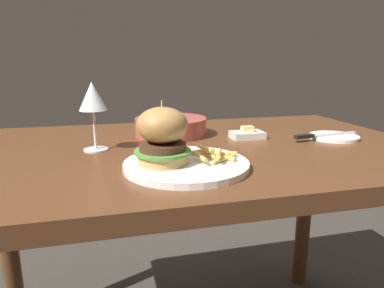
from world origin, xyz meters
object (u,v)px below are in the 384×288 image
main_plate (186,165)px  burger_sandwich (162,135)px  bread_plate (334,137)px  butter_dish (247,134)px  soup_bowl (171,126)px  table_knife (321,135)px  wine_glass (93,99)px

main_plate → burger_sandwich: (-0.05, 0.00, 0.07)m
bread_plate → butter_dish: 0.25m
main_plate → soup_bowl: bearing=85.0°
bread_plate → butter_dish: size_ratio=1.46×
table_knife → soup_bowl: (-0.41, 0.17, 0.02)m
wine_glass → main_plate: bearing=-46.2°
butter_dish → table_knife: bearing=-19.6°
butter_dish → soup_bowl: 0.23m
burger_sandwich → soup_bowl: 0.34m
main_plate → table_knife: (0.43, 0.16, 0.01)m
main_plate → butter_dish: 0.33m
main_plate → soup_bowl: 0.33m
wine_glass → butter_dish: size_ratio=1.82×
main_plate → butter_dish: bearing=44.3°
table_knife → soup_bowl: 0.44m
main_plate → burger_sandwich: bearing=178.4°
table_knife → burger_sandwich: bearing=-161.7°
main_plate → wine_glass: bearing=133.8°
main_plate → butter_dish: (0.24, 0.23, 0.00)m
butter_dish → soup_bowl: bearing=154.3°
wine_glass → table_knife: 0.64m
wine_glass → soup_bowl: (0.22, 0.13, -0.10)m
bread_plate → soup_bowl: bearing=160.2°
burger_sandwich → table_knife: burger_sandwich is taller
table_knife → wine_glass: bearing=176.6°
soup_bowl → table_knife: bearing=-22.8°
wine_glass → bread_plate: (0.68, -0.03, -0.13)m
soup_bowl → butter_dish: bearing=-25.7°
table_knife → butter_dish: size_ratio=2.29×
main_plate → bread_plate: 0.51m
soup_bowl → wine_glass: bearing=-148.7°
table_knife → butter_dish: (-0.20, 0.07, -0.00)m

